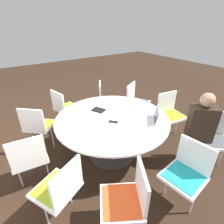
{
  "coord_description": "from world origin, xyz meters",
  "views": [
    {
      "loc": [
        -1.96,
        1.36,
        2.09
      ],
      "look_at": [
        0.0,
        0.0,
        0.82
      ],
      "focal_mm": 28.0,
      "sensor_mm": 36.0,
      "label": 1
    }
  ],
  "objects": [
    {
      "name": "spiral_notebook",
      "position": [
        0.33,
        0.05,
        0.73
      ],
      "size": [
        0.25,
        0.23,
        0.02
      ],
      "color": "black",
      "rests_on": "conference_table"
    },
    {
      "name": "chair_3",
      "position": [
        1.11,
        -0.6,
        0.53
      ],
      "size": [
        0.59,
        0.59,
        0.87
      ],
      "rotation": [
        0.0,
        0.0,
        8.87
      ],
      "color": "white",
      "rests_on": "ground_plane"
    },
    {
      "name": "cell_phone",
      "position": [
        -0.12,
        0.06,
        0.73
      ],
      "size": [
        0.15,
        0.14,
        0.01
      ],
      "color": "black",
      "rests_on": "conference_table"
    },
    {
      "name": "chair_8",
      "position": [
        -1.12,
        0.58,
        0.53
      ],
      "size": [
        0.59,
        0.59,
        0.87
      ],
      "rotation": [
        0.0,
        0.0,
        12.03
      ],
      "color": "white",
      "rests_on": "ground_plane"
    },
    {
      "name": "chair_4",
      "position": [
        1.22,
        0.34,
        0.53
      ],
      "size": [
        0.52,
        0.51,
        0.87
      ],
      "rotation": [
        0.0,
        0.0,
        9.64
      ],
      "color": "white",
      "rests_on": "ground_plane"
    },
    {
      "name": "laptop",
      "position": [
        -0.42,
        -0.43,
        0.78
      ],
      "size": [
        0.42,
        0.42,
        0.21
      ],
      "rotation": [
        0.0,
        0.0,
        2.37
      ],
      "color": "silver",
      "rests_on": "conference_table"
    },
    {
      "name": "coffee_cup",
      "position": [
        0.05,
        -0.49,
        0.77
      ],
      "size": [
        0.08,
        0.08,
        0.09
      ],
      "color": "white",
      "rests_on": "conference_table"
    },
    {
      "name": "chair_1",
      "position": [
        -0.15,
        -1.25,
        0.53
      ],
      "size": [
        0.49,
        0.51,
        0.87
      ],
      "rotation": [
        0.0,
        0.0,
        7.68
      ],
      "color": "white",
      "rests_on": "ground_plane"
    },
    {
      "name": "person_0",
      "position": [
        -0.93,
        -0.93,
        0.72
      ],
      "size": [
        0.41,
        0.41,
        1.22
      ],
      "rotation": [
        0.0,
        0.0,
        7.08
      ],
      "color": "#2D2319",
      "rests_on": "ground_plane"
    },
    {
      "name": "conference_table",
      "position": [
        0.0,
        0.0,
        0.6
      ],
      "size": [
        1.77,
        1.77,
        0.72
      ],
      "color": "#333333",
      "rests_on": "ground_plane"
    },
    {
      "name": "chair_2",
      "position": [
        0.64,
        -1.09,
        0.53
      ],
      "size": [
        0.58,
        0.58,
        0.87
      ],
      "rotation": [
        0.0,
        0.0,
        8.33
      ],
      "color": "white",
      "rests_on": "ground_plane"
    },
    {
      "name": "chair_6",
      "position": [
        0.07,
        1.26,
        0.53
      ],
      "size": [
        0.47,
        0.48,
        0.87
      ],
      "rotation": [
        0.0,
        0.0,
        10.89
      ],
      "color": "white",
      "rests_on": "ground_plane"
    },
    {
      "name": "ground_plane",
      "position": [
        0.0,
        0.0,
        0.0
      ],
      "size": [
        16.0,
        16.0,
        0.0
      ],
      "primitive_type": "plane",
      "color": "black"
    },
    {
      "name": "chair_9",
      "position": [
        -1.24,
        -0.21,
        0.53
      ],
      "size": [
        0.48,
        0.47,
        0.87
      ],
      "rotation": [
        0.0,
        0.0,
        12.68
      ],
      "color": "white",
      "rests_on": "ground_plane"
    },
    {
      "name": "chair_5",
      "position": [
        0.82,
        0.96,
        0.53
      ],
      "size": [
        0.61,
        0.61,
        0.87
      ],
      "rotation": [
        0.0,
        0.0,
        10.24
      ],
      "color": "white",
      "rests_on": "ground_plane"
    },
    {
      "name": "chair_7",
      "position": [
        -0.62,
        1.1,
        0.53
      ],
      "size": [
        0.57,
        0.58,
        0.87
      ],
      "rotation": [
        0.0,
        0.0,
        11.45
      ],
      "color": "white",
      "rests_on": "ground_plane"
    },
    {
      "name": "chair_0",
      "position": [
        -1.04,
        -1.16,
        0.53
      ],
      "size": [
        0.61,
        0.61,
        0.87
      ],
      "rotation": [
        0.0,
        0.0,
        7.08
      ],
      "color": "white",
      "rests_on": "ground_plane"
    }
  ]
}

